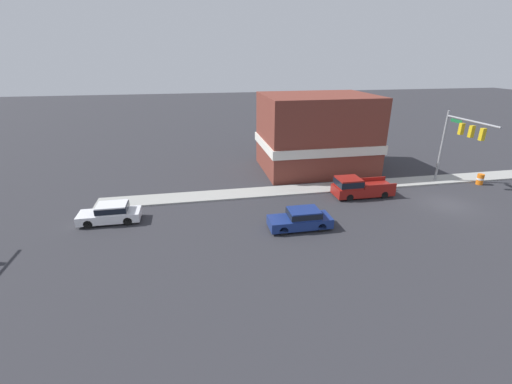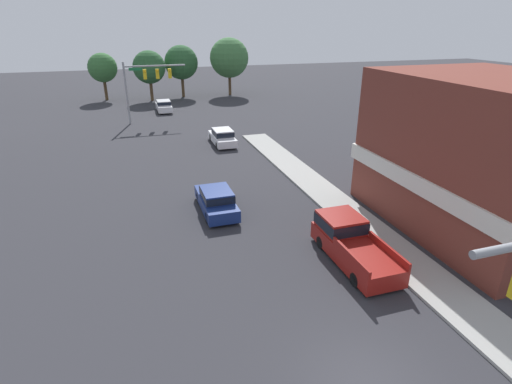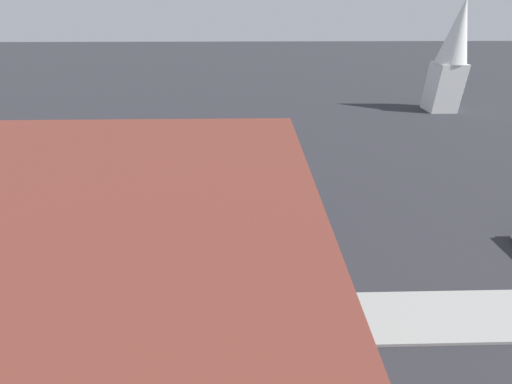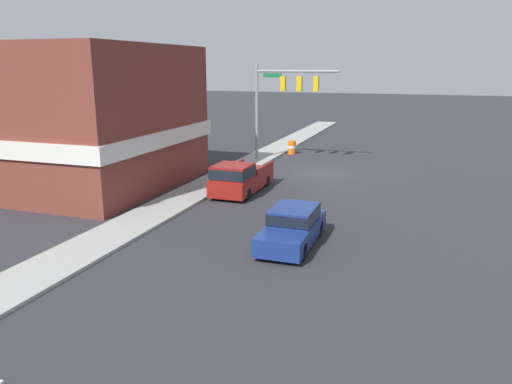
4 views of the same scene
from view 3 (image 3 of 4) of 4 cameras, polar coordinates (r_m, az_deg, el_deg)
name	(u,v)px [view 3 (image 3 of 4)]	position (r m, az deg, el deg)	size (l,w,h in m)	color
car_lead	(267,201)	(18.84, 1.83, -1.50)	(1.83, 4.65, 1.51)	black
pickup_truck_parked	(106,262)	(15.81, -23.78, -10.58)	(2.03, 5.40, 1.82)	black
church_steeple	(452,55)	(42.59, 29.89, 19.23)	(3.09, 3.09, 10.94)	white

